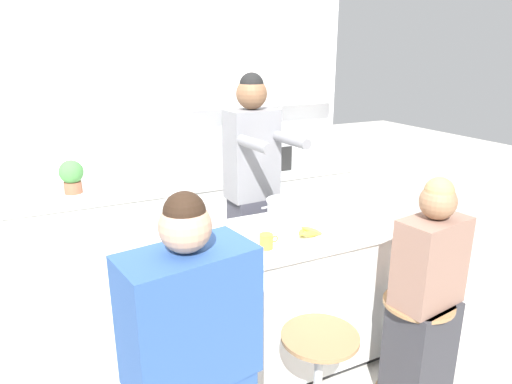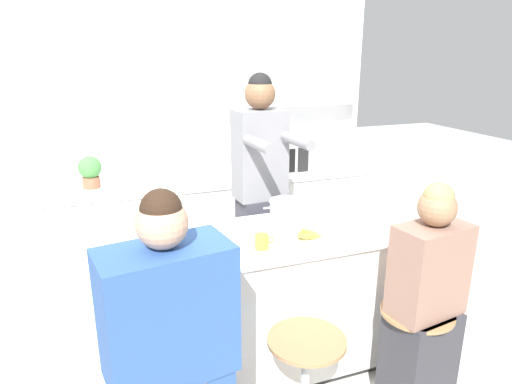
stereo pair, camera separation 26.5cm
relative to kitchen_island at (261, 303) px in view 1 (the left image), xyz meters
The scene contains 17 objects.
ground_plane 0.46m from the kitchen_island, ahead, with size 16.00×16.00×0.00m, color beige.
wall_back 2.02m from the kitchen_island, 90.00° to the left, with size 3.41×0.22×2.70m.
back_counter 1.40m from the kitchen_island, 90.00° to the left, with size 3.17×0.65×0.90m.
kitchen_island is the anchor object (origin of this frame).
bar_stool_center 0.64m from the kitchen_island, 90.00° to the right, with size 0.38×0.38×0.63m.
bar_stool_rightmost 0.91m from the kitchen_island, 43.07° to the right, with size 0.38×0.38×0.63m.
person_cooking 0.75m from the kitchen_island, 69.29° to the left, with size 0.38×0.58×1.81m.
person_wrapped_blanket 0.94m from the kitchen_island, 135.39° to the right, with size 0.57×0.37×1.45m.
person_seated_near 0.95m from the kitchen_island, 43.06° to the right, with size 0.41×0.31×1.34m.
cooking_pot 0.59m from the kitchen_island, 32.11° to the left, with size 0.31×0.23×0.15m.
fruit_bowl 0.70m from the kitchen_island, 157.49° to the right, with size 0.18×0.18×0.06m.
mixing_bowl_steel 0.72m from the kitchen_island, 24.33° to the right, with size 0.21×0.21×0.06m.
coffee_cup_near 0.62m from the kitchen_island, behind, with size 0.11×0.08×0.09m.
coffee_cup_far 0.52m from the kitchen_island, 107.61° to the right, with size 0.11×0.08×0.08m.
banana_bunch 0.55m from the kitchen_island, 28.37° to the right, with size 0.18×0.13×0.06m.
microwave 1.60m from the kitchen_island, 64.53° to the left, with size 0.56×0.35×0.27m.
potted_plant 1.76m from the kitchen_island, 122.87° to the left, with size 0.18×0.18×0.26m.
Camera 1 is at (-1.12, -2.20, 1.95)m, focal length 32.00 mm.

